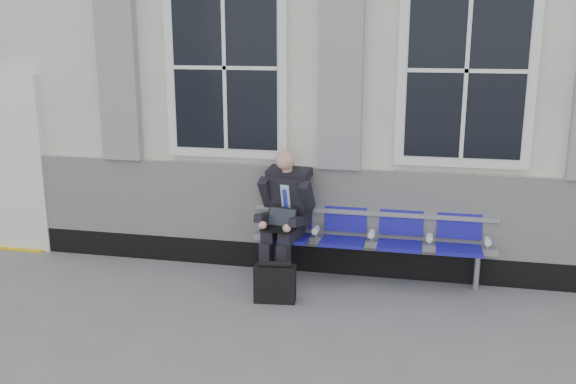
# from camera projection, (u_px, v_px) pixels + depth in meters

# --- Properties ---
(ground) EXTENTS (70.00, 70.00, 0.00)m
(ground) POSITION_uv_depth(u_px,v_px,m) (416.00, 340.00, 5.62)
(ground) COLOR slate
(ground) RESTS_ON ground
(station_building) EXTENTS (14.40, 4.40, 4.49)m
(station_building) POSITION_uv_depth(u_px,v_px,m) (429.00, 63.00, 8.37)
(station_building) COLOR silver
(station_building) RESTS_ON ground
(bench) EXTENTS (2.60, 0.47, 0.91)m
(bench) POSITION_uv_depth(u_px,v_px,m) (372.00, 232.00, 6.84)
(bench) COLOR #9EA0A3
(bench) RESTS_ON ground
(businessman) EXTENTS (0.61, 0.81, 1.42)m
(businessman) POSITION_uv_depth(u_px,v_px,m) (285.00, 210.00, 6.85)
(businessman) COLOR black
(businessman) RESTS_ON ground
(briefcase) EXTENTS (0.43, 0.22, 0.42)m
(briefcase) POSITION_uv_depth(u_px,v_px,m) (275.00, 283.00, 6.38)
(briefcase) COLOR black
(briefcase) RESTS_ON ground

